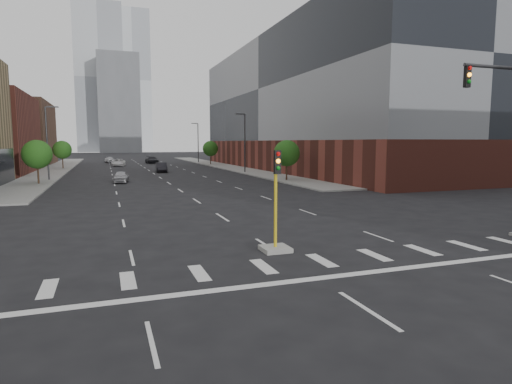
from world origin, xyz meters
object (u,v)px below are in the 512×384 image
car_far_left (119,163)px  car_distant (110,160)px  car_near_left (121,177)px  car_deep_right (152,160)px  car_mid_right (161,167)px  median_traffic_signal (276,229)px

car_far_left → car_distant: size_ratio=1.17×
car_near_left → car_deep_right: bearing=86.4°
car_near_left → car_distant: bearing=97.4°
car_far_left → car_deep_right: (7.35, 8.87, 0.10)m
car_mid_right → car_far_left: 20.88m
car_deep_right → car_near_left: bearing=-104.9°
car_near_left → car_far_left: size_ratio=0.79×
car_near_left → car_distant: (-0.74, 51.29, 0.06)m
car_mid_right → car_near_left: bearing=-108.4°
car_mid_right → car_distant: (-7.44, 34.85, -0.02)m
car_far_left → car_deep_right: size_ratio=0.92×
car_mid_right → car_deep_right: 28.93m
car_deep_right → car_distant: 10.70m
car_far_left → car_deep_right: car_deep_right is taller
car_distant → car_far_left: bearing=-92.4°
median_traffic_signal → car_distant: bearing=93.9°
median_traffic_signal → car_deep_right: size_ratio=0.79×
car_deep_right → car_distant: size_ratio=1.27×
median_traffic_signal → car_near_left: (-5.20, 35.73, -0.29)m
median_traffic_signal → car_far_left: 72.34m
car_far_left → car_distant: 14.90m
car_deep_right → car_distant: car_deep_right is taller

